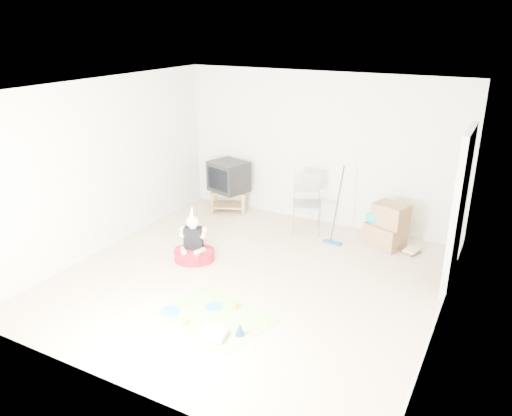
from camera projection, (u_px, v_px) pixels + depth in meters
The scene contains 16 objects.
ground at pixel (249, 279), 6.94m from camera, with size 5.00×5.00×0.00m, color beige.
doorway_recess at pixel (460, 213), 6.47m from camera, with size 0.02×0.90×2.05m, color black.
tv_stand at pixel (229, 199), 9.31m from camera, with size 0.74×0.61×0.40m.
crt_tv at pixel (229, 176), 9.16m from camera, with size 0.65×0.54×0.56m, color black.
folding_chair at pixel (307, 204), 8.30m from camera, with size 0.60×0.59×1.03m.
cardboard_boxes at pixel (387, 226), 7.82m from camera, with size 0.69×0.60×0.72m.
floor_mop at pixel (333, 229), 7.93m from camera, with size 0.31×0.41×1.21m.
book_pile at pixel (411, 251), 7.68m from camera, with size 0.30×0.33×0.09m.
seated_woman at pixel (194, 249), 7.41m from camera, with size 0.79×0.79×0.86m.
party_mat at pixel (215, 317), 6.04m from camera, with size 1.28×0.93×0.01m, color #FF358F.
birthday_cake at pixel (213, 335), 5.63m from camera, with size 0.32×0.27×0.14m.
blue_plate_near at pixel (214, 307), 6.23m from camera, with size 0.21×0.21×0.01m, color #1C80E2.
blue_plate_far at pixel (170, 311), 6.14m from camera, with size 0.24×0.24×0.01m, color #1C80E2.
orange_cup_near at pixel (235, 306), 6.20m from camera, with size 0.06×0.06×0.07m, color orange.
orange_cup_far at pixel (185, 322), 5.87m from camera, with size 0.07×0.07×0.08m, color orange.
blue_party_hat at pixel (240, 329), 5.66m from camera, with size 0.11×0.11×0.16m, color #1836AB.
Camera 1 is at (2.98, -5.37, 3.37)m, focal length 35.00 mm.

